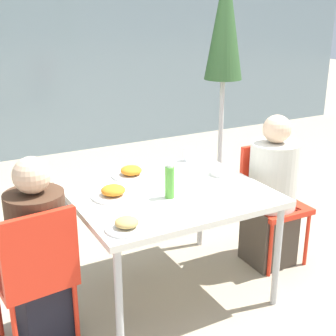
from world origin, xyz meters
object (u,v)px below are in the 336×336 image
(chair_left, at_px, (36,269))
(bottle, at_px, (170,182))
(person_left, at_px, (40,258))
(chair_right, at_px, (270,194))
(person_right, at_px, (272,197))
(closed_umbrella, at_px, (225,32))
(salad_bowl, at_px, (221,171))
(drinking_cup, at_px, (188,154))

(chair_left, distance_m, bottle, 0.91)
(person_left, bearing_deg, bottle, -7.21)
(chair_right, xyz_separation_m, person_right, (-0.05, -0.08, 0.02))
(chair_left, xyz_separation_m, closed_umbrella, (2.02, 1.22, 1.11))
(chair_left, relative_size, salad_bowl, 5.94)
(closed_umbrella, distance_m, bottle, 1.82)
(chair_left, bearing_deg, drinking_cup, 19.79)
(chair_right, bearing_deg, closed_umbrella, -101.78)
(chair_left, relative_size, closed_umbrella, 0.39)
(drinking_cup, bearing_deg, chair_right, -38.78)
(person_left, bearing_deg, chair_right, -0.83)
(chair_left, xyz_separation_m, drinking_cup, (1.31, 0.62, 0.28))
(person_left, distance_m, drinking_cup, 1.40)
(person_right, xyz_separation_m, drinking_cup, (-0.43, 0.47, 0.26))
(person_left, bearing_deg, salad_bowl, 1.37)
(bottle, bearing_deg, person_right, 5.82)
(chair_left, bearing_deg, bottle, -1.42)
(person_right, distance_m, bottle, 0.95)
(person_right, xyz_separation_m, bottle, (-0.90, -0.09, 0.31))
(person_right, relative_size, salad_bowl, 7.70)
(person_left, relative_size, chair_right, 1.27)
(person_left, distance_m, closed_umbrella, 2.53)
(bottle, distance_m, salad_bowl, 0.54)
(bottle, bearing_deg, person_left, 178.50)
(chair_left, bearing_deg, closed_umbrella, 25.46)
(closed_umbrella, xyz_separation_m, salad_bowl, (-0.66, -0.97, -0.86))
(chair_right, relative_size, salad_bowl, 5.94)
(bottle, xyz_separation_m, salad_bowl, (0.51, 0.18, -0.08))
(bottle, bearing_deg, chair_left, -175.72)
(bottle, bearing_deg, drinking_cup, 50.53)
(chair_right, xyz_separation_m, salad_bowl, (-0.44, 0.01, 0.25))
(person_left, xyz_separation_m, salad_bowl, (1.31, 0.16, 0.24))
(person_left, relative_size, salad_bowl, 7.56)
(chair_right, bearing_deg, salad_bowl, -0.76)
(drinking_cup, xyz_separation_m, salad_bowl, (0.04, -0.38, -0.03))
(drinking_cup, bearing_deg, person_left, -156.94)
(chair_right, relative_size, closed_umbrella, 0.39)
(salad_bowl, bearing_deg, closed_umbrella, 55.67)
(bottle, xyz_separation_m, drinking_cup, (0.46, 0.56, -0.05))
(person_left, height_order, chair_right, person_left)
(closed_umbrella, bearing_deg, chair_left, -148.83)
(person_right, bearing_deg, person_left, 3.36)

